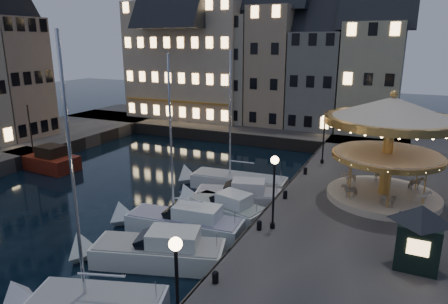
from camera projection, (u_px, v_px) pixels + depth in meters
The scene contains 28 objects.
ground at pixel (155, 232), 24.54m from camera, with size 160.00×160.00×0.00m, color black.
quay_east at pixel (406, 225), 23.96m from camera, with size 16.00×56.00×1.30m, color #474442.
quay_north at pixel (226, 126), 52.09m from camera, with size 44.00×12.00×1.30m, color #474442.
quaywall_e at pixel (278, 203), 27.19m from camera, with size 0.15×44.00×1.30m, color #47423A.
quaywall_n at pixel (220, 137), 46.04m from camera, with size 48.00×0.15×1.30m, color #47423A.
streetlamp_a at pixel (177, 279), 12.69m from camera, with size 0.44×0.44×4.17m.
streetlamp_b at pixel (274, 182), 21.43m from camera, with size 0.44×0.44×4.17m.
streetlamp_c at pixel (324, 132), 33.24m from camera, with size 0.44×0.44×4.17m.
bollard_a at pixel (215, 276), 17.07m from camera, with size 0.30×0.30×0.57m.
bollard_b at pixel (259, 225), 21.88m from camera, with size 0.30×0.30×0.57m.
bollard_c at pixel (285, 194), 26.26m from camera, with size 0.30×0.30×0.57m.
bollard_d at pixel (305, 170), 31.07m from camera, with size 0.30×0.30×0.57m.
townhouse_na at pixel (158, 67), 56.58m from camera, with size 5.50×8.00×12.80m.
townhouse_nb at pixel (191, 64), 54.24m from camera, with size 6.16×8.00×13.80m.
townhouse_nc at pixel (232, 62), 51.66m from camera, with size 6.82×8.00×14.80m.
townhouse_nd at pixel (275, 58), 49.20m from camera, with size 5.50×8.00×15.80m.
townhouse_ne at pixel (318, 72), 47.40m from camera, with size 6.16×8.00×12.80m.
townhouse_nf at pixel (373, 69), 44.82m from camera, with size 6.82×8.00×13.80m.
townhouse_wc at pixel (5, 69), 42.36m from camera, with size 8.80×5.50×14.20m.
hotel_corner at pixel (192, 53), 53.82m from camera, with size 17.60×9.00×16.80m.
motorboat_b at pixel (151, 252), 20.94m from camera, with size 7.88×4.36×2.15m.
motorboat_c at pixel (178, 223), 24.24m from camera, with size 8.22×2.76×10.86m.
motorboat_d at pixel (221, 208), 26.41m from camera, with size 6.41×3.35×2.15m.
motorboat_e at pixel (232, 197), 28.34m from camera, with size 7.04×3.63×2.15m.
motorboat_f at pixel (232, 182), 31.70m from camera, with size 8.56×2.76×11.33m.
red_fishing_boat at pixel (43, 160), 36.81m from camera, with size 7.76×3.12×5.98m.
carousel at pixel (390, 129), 24.94m from camera, with size 8.16×8.16×7.14m.
ticket_kiosk at pixel (420, 225), 17.95m from camera, with size 2.90×2.90×3.40m.
Camera 1 is at (13.24, -18.48, 11.31)m, focal length 32.00 mm.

